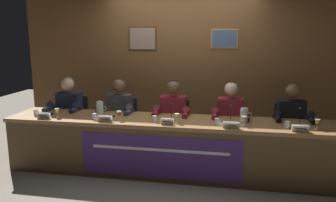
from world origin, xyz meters
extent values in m
plane|color=gray|center=(0.00, 0.00, 0.00)|extent=(12.00, 12.00, 0.00)
cube|color=brown|center=(0.00, 1.37, 1.30)|extent=(5.58, 0.12, 2.60)
cube|color=#4C3319|center=(-0.68, 1.30, 1.79)|extent=(0.48, 0.02, 0.39)
cube|color=gray|center=(-0.68, 1.29, 1.79)|extent=(0.44, 0.01, 0.35)
cube|color=tan|center=(0.68, 1.30, 1.79)|extent=(0.43, 0.02, 0.31)
cube|color=slate|center=(0.68, 1.29, 1.79)|extent=(0.39, 0.01, 0.27)
cube|color=olive|center=(0.00, 0.00, 0.72)|extent=(4.38, 0.74, 0.05)
cube|color=brown|center=(0.00, -0.35, 0.35)|extent=(4.32, 0.04, 0.69)
cube|color=brown|center=(-2.14, 0.00, 0.35)|extent=(0.08, 0.66, 0.69)
cube|color=#4C2D7A|center=(-0.04, -0.37, 0.35)|extent=(2.05, 0.01, 0.55)
cube|color=white|center=(-0.04, -0.38, 0.44)|extent=(1.74, 0.00, 0.04)
cylinder|color=black|center=(-1.63, 0.47, 0.01)|extent=(0.44, 0.44, 0.02)
cylinder|color=black|center=(-1.63, 0.47, 0.22)|extent=(0.05, 0.05, 0.39)
cube|color=#232328|center=(-1.63, 0.47, 0.43)|extent=(0.44, 0.44, 0.03)
cube|color=#232328|center=(-1.63, 0.67, 0.67)|extent=(0.40, 0.05, 0.44)
cylinder|color=black|center=(-1.73, 0.12, 0.22)|extent=(0.10, 0.10, 0.45)
cylinder|color=black|center=(-1.53, 0.12, 0.22)|extent=(0.10, 0.10, 0.45)
cylinder|color=black|center=(-1.73, 0.27, 0.50)|extent=(0.13, 0.34, 0.13)
cylinder|color=black|center=(-1.53, 0.27, 0.50)|extent=(0.13, 0.34, 0.13)
cube|color=#1E2338|center=(-1.63, 0.44, 0.74)|extent=(0.36, 0.20, 0.48)
sphere|color=beige|center=(-1.63, 0.42, 1.11)|extent=(0.19, 0.19, 0.19)
sphere|color=gray|center=(-1.63, 0.43, 1.13)|extent=(0.17, 0.17, 0.17)
cylinder|color=#1E2338|center=(-1.84, 0.34, 0.76)|extent=(0.09, 0.30, 0.25)
cylinder|color=#1E2338|center=(-1.42, 0.34, 0.76)|extent=(0.09, 0.30, 0.25)
cylinder|color=#1E2338|center=(-1.84, 0.18, 0.77)|extent=(0.07, 0.24, 0.07)
cylinder|color=#1E2338|center=(-1.42, 0.18, 0.77)|extent=(0.07, 0.24, 0.07)
cube|color=white|center=(-1.66, -0.28, 0.78)|extent=(0.18, 0.03, 0.08)
cube|color=white|center=(-1.66, -0.24, 0.78)|extent=(0.18, 0.03, 0.08)
cube|color=black|center=(-1.66, -0.28, 0.78)|extent=(0.13, 0.01, 0.01)
cylinder|color=white|center=(-1.50, -0.17, 0.74)|extent=(0.06, 0.06, 0.00)
cylinder|color=white|center=(-1.50, -0.17, 0.77)|extent=(0.01, 0.01, 0.05)
cone|color=white|center=(-1.50, -0.17, 0.83)|extent=(0.06, 0.06, 0.06)
cylinder|color=yellow|center=(-1.50, -0.17, 0.83)|extent=(0.04, 0.04, 0.04)
cylinder|color=silver|center=(-1.85, -0.13, 0.78)|extent=(0.06, 0.06, 0.08)
cylinder|color=silver|center=(-1.85, -0.13, 0.77)|extent=(0.05, 0.05, 0.05)
cylinder|color=black|center=(-1.68, -0.03, 0.75)|extent=(0.06, 0.06, 0.02)
cylinder|color=black|center=(-1.68, 0.03, 0.85)|extent=(0.01, 0.13, 0.18)
sphere|color=#2D2D2D|center=(-1.68, 0.10, 0.94)|extent=(0.03, 0.03, 0.03)
cylinder|color=black|center=(-0.82, 0.47, 0.01)|extent=(0.44, 0.44, 0.02)
cylinder|color=black|center=(-0.82, 0.47, 0.22)|extent=(0.05, 0.05, 0.39)
cube|color=#232328|center=(-0.82, 0.47, 0.43)|extent=(0.44, 0.44, 0.03)
cube|color=#232328|center=(-0.82, 0.67, 0.67)|extent=(0.40, 0.05, 0.44)
cylinder|color=black|center=(-0.92, 0.12, 0.22)|extent=(0.10, 0.10, 0.45)
cylinder|color=black|center=(-0.72, 0.12, 0.22)|extent=(0.10, 0.10, 0.45)
cylinder|color=black|center=(-0.92, 0.27, 0.50)|extent=(0.13, 0.34, 0.13)
cylinder|color=black|center=(-0.72, 0.27, 0.50)|extent=(0.13, 0.34, 0.13)
cube|color=#38383D|center=(-0.82, 0.44, 0.74)|extent=(0.36, 0.20, 0.48)
sphere|color=brown|center=(-0.82, 0.42, 1.11)|extent=(0.19, 0.19, 0.19)
sphere|color=#331E0F|center=(-0.82, 0.43, 1.13)|extent=(0.17, 0.17, 0.17)
cylinder|color=#38383D|center=(-1.03, 0.34, 0.76)|extent=(0.09, 0.30, 0.25)
cylinder|color=#38383D|center=(-0.61, 0.34, 0.76)|extent=(0.09, 0.30, 0.25)
cylinder|color=#38383D|center=(-1.03, 0.18, 0.77)|extent=(0.07, 0.24, 0.07)
cylinder|color=#38383D|center=(-0.61, 0.18, 0.77)|extent=(0.07, 0.24, 0.07)
cube|color=white|center=(-0.79, -0.28, 0.78)|extent=(0.19, 0.03, 0.08)
cube|color=white|center=(-0.79, -0.25, 0.78)|extent=(0.19, 0.03, 0.08)
cube|color=black|center=(-0.79, -0.28, 0.78)|extent=(0.13, 0.01, 0.01)
cylinder|color=white|center=(-0.63, -0.16, 0.74)|extent=(0.06, 0.06, 0.00)
cylinder|color=white|center=(-0.63, -0.16, 0.77)|extent=(0.01, 0.01, 0.05)
cone|color=white|center=(-0.63, -0.16, 0.83)|extent=(0.06, 0.06, 0.06)
cylinder|color=#B21E2D|center=(-0.63, -0.16, 0.83)|extent=(0.04, 0.04, 0.04)
cylinder|color=silver|center=(-0.96, -0.20, 0.78)|extent=(0.06, 0.06, 0.08)
cylinder|color=silver|center=(-0.96, -0.20, 0.77)|extent=(0.05, 0.05, 0.05)
cylinder|color=black|center=(-0.78, -0.01, 0.75)|extent=(0.06, 0.06, 0.02)
cylinder|color=black|center=(-0.78, 0.05, 0.85)|extent=(0.01, 0.13, 0.18)
sphere|color=#2D2D2D|center=(-0.78, 0.12, 0.94)|extent=(0.03, 0.03, 0.03)
cylinder|color=black|center=(0.00, 0.47, 0.01)|extent=(0.44, 0.44, 0.02)
cylinder|color=black|center=(0.00, 0.47, 0.22)|extent=(0.05, 0.05, 0.39)
cube|color=#232328|center=(0.00, 0.47, 0.43)|extent=(0.44, 0.44, 0.03)
cube|color=#232328|center=(0.00, 0.67, 0.67)|extent=(0.40, 0.05, 0.44)
cylinder|color=black|center=(-0.10, 0.12, 0.22)|extent=(0.10, 0.10, 0.45)
cylinder|color=black|center=(0.10, 0.12, 0.22)|extent=(0.10, 0.10, 0.45)
cylinder|color=black|center=(-0.10, 0.27, 0.50)|extent=(0.13, 0.34, 0.13)
cylinder|color=black|center=(0.10, 0.27, 0.50)|extent=(0.13, 0.34, 0.13)
cube|color=maroon|center=(0.00, 0.44, 0.74)|extent=(0.36, 0.20, 0.48)
sphere|color=brown|center=(0.00, 0.42, 1.11)|extent=(0.19, 0.19, 0.19)
sphere|color=black|center=(0.00, 0.43, 1.13)|extent=(0.17, 0.17, 0.17)
cylinder|color=maroon|center=(-0.21, 0.34, 0.76)|extent=(0.09, 0.30, 0.25)
cylinder|color=maroon|center=(0.21, 0.34, 0.76)|extent=(0.09, 0.30, 0.25)
cylinder|color=maroon|center=(-0.21, 0.18, 0.77)|extent=(0.07, 0.24, 0.07)
cylinder|color=maroon|center=(0.21, 0.18, 0.77)|extent=(0.07, 0.24, 0.07)
cube|color=white|center=(0.04, -0.27, 0.78)|extent=(0.16, 0.03, 0.08)
cube|color=white|center=(0.04, -0.24, 0.78)|extent=(0.16, 0.03, 0.08)
cube|color=black|center=(0.04, -0.27, 0.78)|extent=(0.11, 0.01, 0.01)
cylinder|color=white|center=(0.15, -0.16, 0.74)|extent=(0.06, 0.06, 0.00)
cylinder|color=white|center=(0.15, -0.16, 0.77)|extent=(0.01, 0.01, 0.05)
cone|color=white|center=(0.15, -0.16, 0.83)|extent=(0.06, 0.06, 0.06)
cylinder|color=orange|center=(0.15, -0.16, 0.83)|extent=(0.04, 0.04, 0.04)
cylinder|color=silver|center=(-0.14, -0.17, 0.78)|extent=(0.06, 0.06, 0.08)
cylinder|color=silver|center=(-0.14, -0.17, 0.77)|extent=(0.05, 0.05, 0.05)
cylinder|color=black|center=(0.04, -0.08, 0.75)|extent=(0.06, 0.06, 0.02)
cylinder|color=black|center=(0.04, -0.02, 0.85)|extent=(0.01, 0.13, 0.18)
sphere|color=#2D2D2D|center=(0.04, 0.04, 0.94)|extent=(0.03, 0.03, 0.03)
cylinder|color=black|center=(0.82, 0.47, 0.01)|extent=(0.44, 0.44, 0.02)
cylinder|color=black|center=(0.82, 0.47, 0.22)|extent=(0.05, 0.05, 0.39)
cube|color=#232328|center=(0.82, 0.47, 0.43)|extent=(0.44, 0.44, 0.03)
cube|color=#232328|center=(0.82, 0.67, 0.67)|extent=(0.40, 0.05, 0.44)
cylinder|color=black|center=(0.72, 0.12, 0.22)|extent=(0.10, 0.10, 0.45)
cylinder|color=black|center=(0.92, 0.12, 0.22)|extent=(0.10, 0.10, 0.45)
cylinder|color=black|center=(0.72, 0.27, 0.50)|extent=(0.13, 0.34, 0.13)
cylinder|color=black|center=(0.92, 0.27, 0.50)|extent=(0.13, 0.34, 0.13)
cube|color=maroon|center=(0.82, 0.44, 0.74)|extent=(0.36, 0.20, 0.48)
sphere|color=beige|center=(0.82, 0.42, 1.11)|extent=(0.19, 0.19, 0.19)
sphere|color=#331E0F|center=(0.82, 0.43, 1.13)|extent=(0.17, 0.17, 0.17)
cylinder|color=maroon|center=(0.61, 0.34, 0.76)|extent=(0.09, 0.30, 0.25)
cylinder|color=maroon|center=(1.03, 0.34, 0.76)|extent=(0.09, 0.30, 0.25)
cylinder|color=maroon|center=(0.61, 0.18, 0.77)|extent=(0.07, 0.24, 0.07)
cylinder|color=maroon|center=(1.03, 0.18, 0.77)|extent=(0.07, 0.24, 0.07)
cube|color=white|center=(0.83, -0.31, 0.78)|extent=(0.20, 0.03, 0.08)
cube|color=white|center=(0.83, -0.27, 0.78)|extent=(0.20, 0.03, 0.08)
cube|color=black|center=(0.83, -0.31, 0.78)|extent=(0.14, 0.01, 0.01)
cylinder|color=white|center=(0.98, -0.14, 0.74)|extent=(0.06, 0.06, 0.00)
cylinder|color=white|center=(0.98, -0.14, 0.77)|extent=(0.01, 0.01, 0.05)
cone|color=white|center=(0.98, -0.14, 0.83)|extent=(0.06, 0.06, 0.06)
cylinder|color=yellow|center=(0.98, -0.14, 0.83)|extent=(0.04, 0.04, 0.04)
cylinder|color=silver|center=(0.65, -0.15, 0.78)|extent=(0.06, 0.06, 0.08)
cylinder|color=silver|center=(0.65, -0.15, 0.77)|extent=(0.05, 0.05, 0.05)
cylinder|color=black|center=(0.82, -0.06, 0.75)|extent=(0.06, 0.06, 0.02)
cylinder|color=black|center=(0.82, 0.00, 0.85)|extent=(0.01, 0.13, 0.18)
sphere|color=#2D2D2D|center=(0.82, 0.06, 0.94)|extent=(0.03, 0.03, 0.03)
cylinder|color=black|center=(1.63, 0.47, 0.01)|extent=(0.44, 0.44, 0.02)
cylinder|color=black|center=(1.63, 0.47, 0.22)|extent=(0.05, 0.05, 0.39)
cube|color=#232328|center=(1.63, 0.47, 0.43)|extent=(0.44, 0.44, 0.03)
cube|color=#232328|center=(1.63, 0.67, 0.67)|extent=(0.40, 0.05, 0.44)
cylinder|color=black|center=(1.53, 0.12, 0.22)|extent=(0.10, 0.10, 0.45)
cylinder|color=black|center=(1.73, 0.12, 0.22)|extent=(0.10, 0.10, 0.45)
cylinder|color=black|center=(1.53, 0.27, 0.50)|extent=(0.13, 0.34, 0.13)
cylinder|color=black|center=(1.73, 0.27, 0.50)|extent=(0.13, 0.34, 0.13)
cube|color=black|center=(1.63, 0.44, 0.74)|extent=(0.36, 0.20, 0.48)
sphere|color=brown|center=(1.63, 0.42, 1.11)|extent=(0.19, 0.19, 0.19)
sphere|color=#331E0F|center=(1.63, 0.43, 1.13)|extent=(0.17, 0.17, 0.17)
cylinder|color=black|center=(1.42, 0.34, 0.76)|extent=(0.09, 0.30, 0.25)
cylinder|color=black|center=(1.84, 0.34, 0.76)|extent=(0.09, 0.30, 0.25)
cylinder|color=black|center=(1.42, 0.18, 0.77)|extent=(0.07, 0.24, 0.07)
cylinder|color=black|center=(1.84, 0.18, 0.77)|extent=(0.07, 0.24, 0.07)
cube|color=white|center=(1.62, -0.30, 0.78)|extent=(0.19, 0.03, 0.08)
cube|color=white|center=(1.62, -0.26, 0.78)|extent=(0.19, 0.03, 0.08)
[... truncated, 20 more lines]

